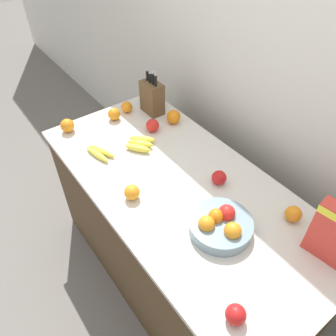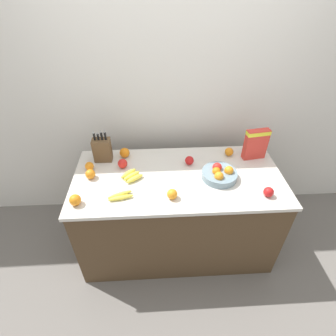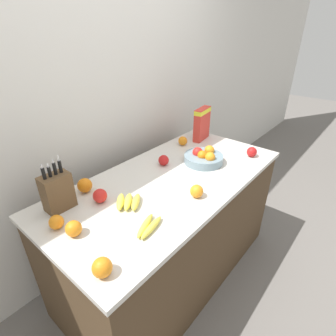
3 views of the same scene
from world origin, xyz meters
The scene contains 16 objects.
ground_plane centered at (0.00, 0.00, 0.00)m, with size 14.00×14.00×0.00m, color slate.
wall_back centered at (0.00, 0.63, 1.30)m, with size 9.00×0.06×2.60m.
counter centered at (0.00, 0.00, 0.44)m, with size 1.74×0.83×0.88m.
knife_block centered at (-0.64, 0.27, 0.99)m, with size 0.15×0.10×0.31m.
fruit_bowl centered at (0.34, -0.04, 0.92)m, with size 0.29×0.29×0.11m.
banana_bunch_left centered at (-0.46, -0.23, 0.90)m, with size 0.20×0.12×0.03m.
banana_bunch_right centered at (-0.38, 0.00, 0.90)m, with size 0.20×0.20×0.04m.
apple_by_knife_block centered at (0.66, -0.27, 0.92)m, with size 0.08×0.08×0.08m, color red.
apple_middle centered at (-0.47, 0.14, 0.92)m, with size 0.08×0.08×0.08m, color red.
apple_front centered at (0.11, 0.16, 0.92)m, with size 0.08×0.08×0.08m, color red.
orange_front_left centered at (-0.72, 0.02, 0.92)m, with size 0.08×0.08×0.08m, color orange.
orange_back_center centered at (-0.77, -0.28, 0.92)m, with size 0.08×0.08×0.08m, color orange.
orange_front_right centered at (0.49, 0.27, 0.92)m, with size 0.08×0.08×0.08m, color orange.
orange_front_center centered at (-0.46, 0.30, 0.92)m, with size 0.09×0.09×0.09m, color orange.
orange_by_cereal centered at (-0.74, 0.13, 0.92)m, with size 0.07×0.07×0.07m, color orange.
orange_near_bowl centered at (-0.07, -0.25, 0.92)m, with size 0.08×0.08×0.08m, color orange.
Camera 1 is at (0.91, -0.76, 2.10)m, focal length 35.00 mm.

